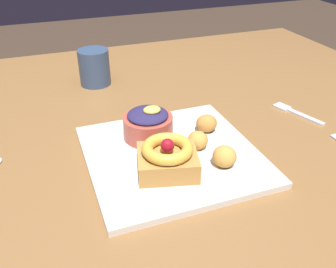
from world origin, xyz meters
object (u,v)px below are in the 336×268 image
at_px(fork, 295,112).
at_px(coffee_mug, 93,67).
at_px(fritter_back, 198,140).
at_px(front_plate, 172,155).
at_px(cake_slice, 167,158).
at_px(berry_ramekin, 148,124).
at_px(fritter_front, 207,123).
at_px(fritter_middle, 224,156).

height_order(fork, coffee_mug, coffee_mug).
bearing_deg(fritter_back, front_plate, 176.98).
distance_m(cake_slice, berry_ramekin, 0.12).
distance_m(fritter_front, fritter_middle, 0.12).
height_order(front_plate, fritter_front, fritter_front).
bearing_deg(fritter_middle, front_plate, 135.47).
bearing_deg(fork, fritter_front, 77.09).
bearing_deg(fritter_back, fritter_front, 50.40).
bearing_deg(fritter_middle, coffee_mug, 106.86).
xyz_separation_m(fork, coffee_mug, (-0.39, 0.32, 0.04)).
distance_m(berry_ramekin, fritter_front, 0.12).
relative_size(cake_slice, fork, 0.94).
bearing_deg(fork, berry_ramekin, 72.25).
relative_size(berry_ramekin, fork, 0.77).
bearing_deg(coffee_mug, berry_ramekin, -81.93).
bearing_deg(fritter_front, fritter_middle, -100.64).
height_order(cake_slice, fritter_front, cake_slice).
relative_size(cake_slice, fritter_middle, 2.78).
height_order(berry_ramekin, fork, berry_ramekin).
xyz_separation_m(fritter_front, coffee_mug, (-0.16, 0.34, 0.02)).
distance_m(front_plate, fork, 0.33).
distance_m(berry_ramekin, coffee_mug, 0.33).
distance_m(front_plate, fritter_back, 0.06).
height_order(fritter_front, fritter_back, fritter_front).
bearing_deg(coffee_mug, cake_slice, -84.56).
relative_size(fritter_front, fork, 0.34).
bearing_deg(front_plate, fork, 11.83).
distance_m(front_plate, cake_slice, 0.07).
distance_m(front_plate, berry_ramekin, 0.08).
bearing_deg(fork, cake_slice, 90.80).
bearing_deg(cake_slice, berry_ramekin, 88.11).
distance_m(cake_slice, fritter_back, 0.09).
distance_m(fork, coffee_mug, 0.51).
distance_m(fritter_front, fork, 0.23).
relative_size(front_plate, fork, 2.45).
xyz_separation_m(front_plate, berry_ramekin, (-0.02, 0.07, 0.03)).
height_order(berry_ramekin, coffee_mug, coffee_mug).
xyz_separation_m(fritter_front, fritter_middle, (-0.02, -0.12, 0.00)).
relative_size(fork, coffee_mug, 1.36).
distance_m(berry_ramekin, fork, 0.35).
distance_m(fritter_middle, fritter_back, 0.07).
bearing_deg(cake_slice, front_plate, 61.77).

